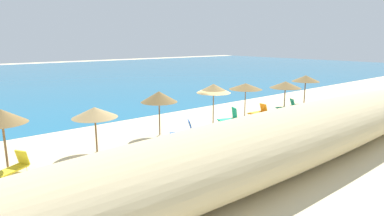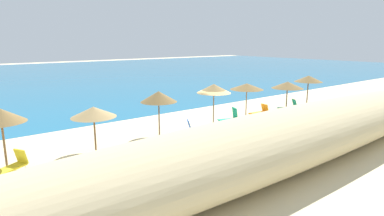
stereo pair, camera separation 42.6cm
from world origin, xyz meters
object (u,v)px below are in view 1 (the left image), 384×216
object	(u,v)px
beach_umbrella_3	(214,88)
cooler_box	(101,166)
beach_umbrella_2	(159,97)
lounge_chair_1	(259,111)
lounge_chair_2	(184,131)
beach_umbrella_1	(95,112)
beach_umbrella_5	(285,85)
beach_umbrella_6	(306,78)
lounge_chair_0	(287,106)
beach_umbrella_0	(2,117)
beach_umbrella_4	(246,86)
lounge_chair_3	(230,117)
lounge_chair_4	(14,166)

from	to	relation	value
beach_umbrella_3	cooler_box	size ratio (longest dim) A/B	5.15
beach_umbrella_2	lounge_chair_1	world-z (taller)	beach_umbrella_2
lounge_chair_2	beach_umbrella_1	bearing A→B (deg)	106.08
beach_umbrella_5	beach_umbrella_6	world-z (taller)	beach_umbrella_6
beach_umbrella_6	lounge_chair_2	size ratio (longest dim) A/B	1.75
beach_umbrella_3	lounge_chair_0	world-z (taller)	beach_umbrella_3
beach_umbrella_0	beach_umbrella_4	size ratio (longest dim) A/B	1.11
beach_umbrella_0	lounge_chair_2	bearing A→B (deg)	-8.34
beach_umbrella_3	lounge_chair_1	size ratio (longest dim) A/B	1.81
lounge_chair_1	cooler_box	size ratio (longest dim) A/B	2.85
beach_umbrella_4	lounge_chair_3	world-z (taller)	beach_umbrella_4
lounge_chair_0	lounge_chair_1	bearing A→B (deg)	112.40
beach_umbrella_2	lounge_chair_4	bearing A→B (deg)	-172.60
beach_umbrella_6	lounge_chair_2	world-z (taller)	beach_umbrella_6
beach_umbrella_1	beach_umbrella_5	size ratio (longest dim) A/B	0.92
lounge_chair_0	lounge_chair_3	xyz separation A→B (m)	(-6.94, -0.05, 0.11)
lounge_chair_4	beach_umbrella_4	bearing A→B (deg)	-116.62
lounge_chair_0	cooler_box	distance (m)	17.40
beach_umbrella_1	beach_umbrella_4	distance (m)	12.45
lounge_chair_4	lounge_chair_3	bearing A→B (deg)	-120.68
beach_umbrella_1	beach_umbrella_2	distance (m)	4.36
beach_umbrella_6	lounge_chair_3	bearing A→B (deg)	-174.00
beach_umbrella_0	lounge_chair_3	bearing A→B (deg)	-2.90
lounge_chair_0	lounge_chair_4	distance (m)	20.49
lounge_chair_3	cooler_box	bearing A→B (deg)	120.88
beach_umbrella_1	lounge_chair_2	bearing A→B (deg)	-13.39
beach_umbrella_4	lounge_chair_1	distance (m)	2.25
beach_umbrella_5	beach_umbrella_6	size ratio (longest dim) A/B	1.00
lounge_chair_0	beach_umbrella_0	bearing A→B (deg)	116.54
beach_umbrella_5	lounge_chair_3	bearing A→B (deg)	-175.26
beach_umbrella_3	beach_umbrella_5	distance (m)	8.39
beach_umbrella_0	beach_umbrella_6	xyz separation A→B (m)	(25.02, 0.50, -0.19)
beach_umbrella_3	cooler_box	world-z (taller)	beach_umbrella_3
beach_umbrella_4	lounge_chair_0	world-z (taller)	beach_umbrella_4
beach_umbrella_5	cooler_box	size ratio (longest dim) A/B	4.63
beach_umbrella_4	beach_umbrella_0	bearing A→B (deg)	-178.31
beach_umbrella_0	beach_umbrella_2	distance (m)	8.50
lounge_chair_2	lounge_chair_1	bearing A→B (deg)	-53.34
beach_umbrella_3	lounge_chair_1	distance (m)	5.24
beach_umbrella_2	lounge_chair_3	xyz separation A→B (m)	(5.19, -1.03, -1.91)
beach_umbrella_0	beach_umbrella_1	size ratio (longest dim) A/B	1.18
lounge_chair_2	lounge_chair_3	distance (m)	4.60
beach_umbrella_0	lounge_chair_2	distance (m)	9.45
beach_umbrella_3	lounge_chair_2	distance (m)	4.25
beach_umbrella_1	lounge_chair_4	xyz separation A→B (m)	(-4.04, -0.59, -1.76)
beach_umbrella_2	lounge_chair_2	bearing A→B (deg)	-69.14
beach_umbrella_6	lounge_chair_1	bearing A→B (deg)	-174.04
beach_umbrella_4	lounge_chair_4	distance (m)	16.63
beach_umbrella_5	beach_umbrella_6	xyz separation A→B (m)	(4.02, 0.58, 0.19)
beach_umbrella_3	lounge_chair_3	bearing A→B (deg)	-27.37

